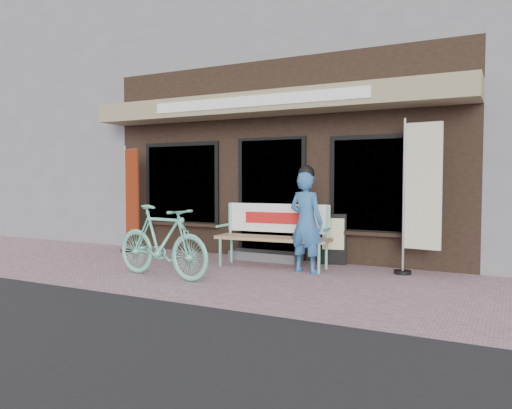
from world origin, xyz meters
The scene contains 9 objects.
ground centered at (0.00, 0.00, 0.00)m, with size 70.00×70.00×0.00m, color #B28894.
storefront centered at (0.00, 4.96, 2.99)m, with size 7.00×6.77×6.00m.
neighbor_left_near centered at (-8.50, 5.50, 3.20)m, with size 10.00×7.00×6.40m, color slate.
bench centered at (0.43, 1.22, 0.61)m, with size 1.94×0.63×1.03m.
person centered at (1.09, 0.97, 0.82)m, with size 0.63×0.48×1.66m.
bicycle centered at (-0.64, -0.38, 0.53)m, with size 0.50×1.77×1.06m, color #65C7A5.
nobori_red centered at (-2.72, 1.30, 1.08)m, with size 0.62×0.33×2.09m.
nobori_cream centered at (2.68, 1.50, 1.22)m, with size 0.70×0.29×2.36m.
menu_stand centered at (1.23, 1.84, 0.44)m, with size 0.44×0.18×0.86m.
Camera 1 is at (3.95, -6.18, 1.46)m, focal length 35.00 mm.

